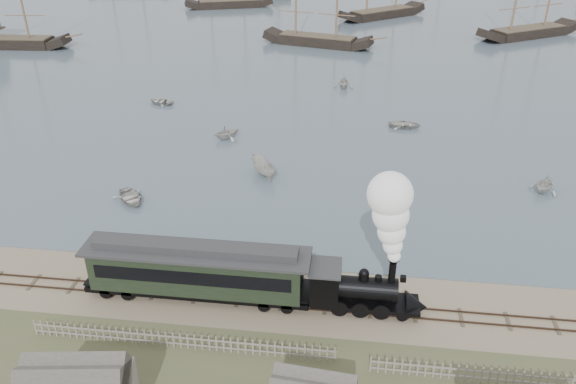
# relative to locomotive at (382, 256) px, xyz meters

# --- Properties ---
(ground) EXTENTS (600.00, 600.00, 0.00)m
(ground) POSITION_rel_locomotive_xyz_m (-5.45, 2.00, -4.51)
(ground) COLOR gray
(ground) RESTS_ON ground
(rail_track) EXTENTS (120.00, 1.80, 0.16)m
(rail_track) POSITION_rel_locomotive_xyz_m (-5.45, 0.00, -4.47)
(rail_track) COLOR #3D2C21
(rail_track) RESTS_ON ground
(picket_fence_west) EXTENTS (19.00, 0.10, 1.20)m
(picket_fence_west) POSITION_rel_locomotive_xyz_m (-11.95, -5.00, -4.51)
(picket_fence_west) COLOR gray
(picket_fence_west) RESTS_ON ground
(picket_fence_east) EXTENTS (15.00, 0.10, 1.20)m
(picket_fence_east) POSITION_rel_locomotive_xyz_m (7.05, -5.50, -4.51)
(picket_fence_east) COLOR gray
(picket_fence_east) RESTS_ON ground
(locomotive) EXTENTS (7.85, 2.93, 9.79)m
(locomotive) POSITION_rel_locomotive_xyz_m (0.00, 0.00, 0.00)
(locomotive) COLOR black
(locomotive) RESTS_ON ground
(passenger_coach) EXTENTS (15.40, 2.97, 3.74)m
(passenger_coach) POSITION_rel_locomotive_xyz_m (-12.20, 0.00, -2.16)
(passenger_coach) COLOR black
(passenger_coach) RESTS_ON ground
(beached_dinghy) EXTENTS (2.73, 3.60, 0.70)m
(beached_dinghy) POSITION_rel_locomotive_xyz_m (-6.74, 1.83, -4.16)
(beached_dinghy) COLOR #B9B6B0
(beached_dinghy) RESTS_ON ground
(rowboat_0) EXTENTS (4.58, 4.42, 0.77)m
(rowboat_0) POSITION_rel_locomotive_xyz_m (-21.78, 12.11, -4.06)
(rowboat_0) COLOR #B9B6B0
(rowboat_0) RESTS_ON harbor_water
(rowboat_1) EXTENTS (4.00, 4.07, 1.62)m
(rowboat_1) POSITION_rel_locomotive_xyz_m (-16.33, 27.14, -3.64)
(rowboat_1) COLOR #B9B6B0
(rowboat_1) RESTS_ON harbor_water
(rowboat_2) EXTENTS (4.19, 3.56, 1.56)m
(rowboat_2) POSITION_rel_locomotive_xyz_m (-10.81, 18.74, -3.67)
(rowboat_2) COLOR #B9B6B0
(rowboat_2) RESTS_ON harbor_water
(rowboat_3) EXTENTS (2.77, 3.81, 0.77)m
(rowboat_3) POSITION_rel_locomotive_xyz_m (3.70, 32.97, -4.06)
(rowboat_3) COLOR #B9B6B0
(rowboat_3) RESTS_ON harbor_water
(rowboat_4) EXTENTS (3.94, 3.84, 1.58)m
(rowboat_4) POSITION_rel_locomotive_xyz_m (15.63, 18.68, -3.66)
(rowboat_4) COLOR #B9B6B0
(rowboat_4) RESTS_ON harbor_water
(rowboat_6) EXTENTS (3.35, 4.00, 0.71)m
(rowboat_6) POSITION_rel_locomotive_xyz_m (-27.38, 37.31, -4.09)
(rowboat_6) COLOR #B9B6B0
(rowboat_6) RESTS_ON harbor_water
(rowboat_7) EXTENTS (3.20, 2.77, 1.68)m
(rowboat_7) POSITION_rel_locomotive_xyz_m (-3.99, 46.93, -3.61)
(rowboat_7) COLOR #B9B6B0
(rowboat_7) RESTS_ON harbor_water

